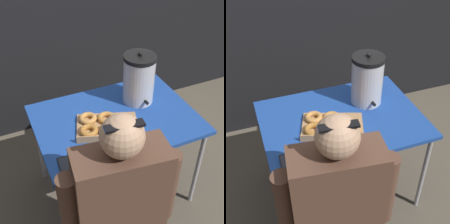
% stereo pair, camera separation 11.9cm
% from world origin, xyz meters
% --- Properties ---
extents(ground_plane, '(12.00, 12.00, 0.00)m').
position_xyz_m(ground_plane, '(0.00, 0.00, 0.00)').
color(ground_plane, brown).
extents(folding_table, '(1.10, 0.80, 0.76)m').
position_xyz_m(folding_table, '(0.00, 0.00, 0.70)').
color(folding_table, '#1E479E').
rests_on(folding_table, ground).
extents(donut_box, '(0.47, 0.40, 0.05)m').
position_xyz_m(donut_box, '(-0.11, -0.08, 0.78)').
color(donut_box, tan).
rests_on(donut_box, folding_table).
extents(coffee_urn, '(0.23, 0.26, 0.40)m').
position_xyz_m(coffee_urn, '(0.24, 0.13, 0.94)').
color(coffee_urn, silver).
rests_on(coffee_urn, folding_table).
extents(cell_phone, '(0.09, 0.15, 0.01)m').
position_xyz_m(cell_phone, '(-0.45, -0.29, 0.76)').
color(cell_phone, black).
rests_on(cell_phone, folding_table).
extents(person_seated, '(0.64, 0.31, 1.29)m').
position_xyz_m(person_seated, '(-0.25, -0.61, 0.61)').
color(person_seated, '#33332D').
rests_on(person_seated, ground).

